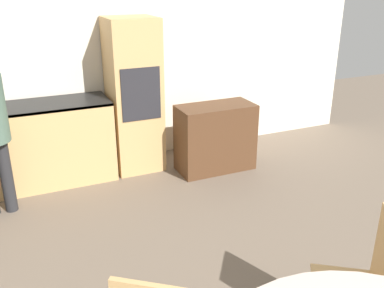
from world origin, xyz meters
The scene contains 4 objects.
wall_back centered at (0.00, 5.57, 1.30)m, with size 7.13×0.05×2.60m.
oven_unit centered at (0.23, 5.24, 0.91)m, with size 0.57×0.59×1.81m.
sideboard centered at (1.09, 4.77, 0.41)m, with size 0.92×0.45×0.81m.
chair_far_right centered at (0.65, 1.95, 0.54)m, with size 0.56×0.56×0.97m.
Camera 1 is at (-1.14, 0.46, 2.23)m, focal length 40.00 mm.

